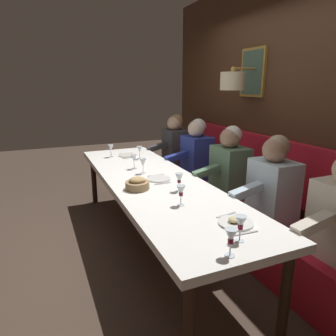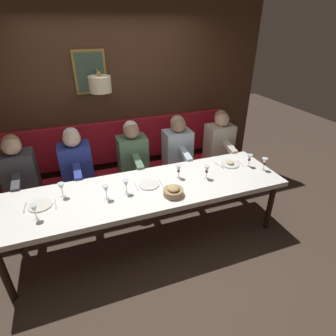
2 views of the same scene
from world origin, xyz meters
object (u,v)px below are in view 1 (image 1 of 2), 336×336
diner_middle (230,164)px  wine_glass_6 (181,191)px  wine_glass_4 (111,148)px  wine_glass_1 (134,159)px  wine_glass_5 (179,179)px  wine_glass_7 (143,163)px  wine_glass_2 (231,237)px  bread_bowl (137,184)px  diner_far (196,151)px  dining_table (153,185)px  wine_glass_3 (241,224)px  wine_glass_0 (140,150)px  diner_near (273,182)px  diner_farthest (175,142)px

diner_middle → wine_glass_6: diner_middle is taller
diner_middle → wine_glass_4: 1.58m
wine_glass_1 → wine_glass_4: bearing=98.9°
wine_glass_5 → wine_glass_7: 0.67m
wine_glass_6 → wine_glass_7: (0.01, 0.97, 0.00)m
wine_glass_2 → bread_bowl: (-0.13, 1.28, -0.07)m
diner_middle → diner_far: size_ratio=1.00×
wine_glass_6 → bread_bowl: bearing=111.6°
wine_glass_5 → wine_glass_2: bearing=-100.4°
dining_table → wine_glass_3: (0.05, -1.38, 0.17)m
wine_glass_3 → diner_far: bearing=68.3°
wine_glass_4 → wine_glass_5: bearing=-80.8°
dining_table → diner_middle: 0.89m
dining_table → wine_glass_3: wine_glass_3 is taller
wine_glass_3 → dining_table: bearing=91.9°
wine_glass_1 → wine_glass_7: 0.22m
wine_glass_0 → wine_glass_5: size_ratio=1.00×
wine_glass_4 → bread_bowl: 1.37m
dining_table → diner_near: (0.88, -0.73, 0.13)m
wine_glass_2 → wine_glass_0: bearing=83.8°
wine_glass_0 → wine_glass_2: size_ratio=1.00×
wine_glass_1 → wine_glass_3: (0.10, -1.85, -0.00)m
wine_glass_6 → wine_glass_0: bearing=83.3°
bread_bowl → wine_glass_0: bearing=70.9°
wine_glass_3 → wine_glass_5: bearing=87.2°
diner_far → wine_glass_7: diner_far is taller
wine_glass_1 → wine_glass_6: same height
wine_glass_0 → wine_glass_5: bearing=-92.6°
wine_glass_2 → wine_glass_6: 0.78m
wine_glass_0 → wine_glass_1: size_ratio=1.00×
wine_glass_4 → wine_glass_0: bearing=-38.1°
wine_glass_5 → wine_glass_7: size_ratio=1.00×
diner_middle → wine_glass_5: size_ratio=4.82×
diner_middle → wine_glass_3: diner_middle is taller
diner_farthest → wine_glass_4: size_ratio=4.82×
wine_glass_0 → wine_glass_4: 0.40m
diner_far → wine_glass_5: (-0.79, -1.14, 0.04)m
dining_table → diner_farthest: (0.88, 1.39, 0.13)m
diner_near → wine_glass_0: diner_near is taller
dining_table → wine_glass_3: 1.40m
diner_near → bread_bowl: 1.22m
wine_glass_6 → bread_bowl: size_ratio=0.75×
diner_farthest → diner_near: bearing=-90.0°
diner_farthest → wine_glass_6: size_ratio=4.82×
dining_table → bread_bowl: size_ratio=14.54×
diner_far → wine_glass_7: (-0.90, -0.47, 0.04)m
dining_table → diner_farthest: bearing=57.7°
wine_glass_1 → wine_glass_6: size_ratio=1.00×
wine_glass_3 → bread_bowl: size_ratio=0.75×
wine_glass_1 → wine_glass_3: 1.85m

